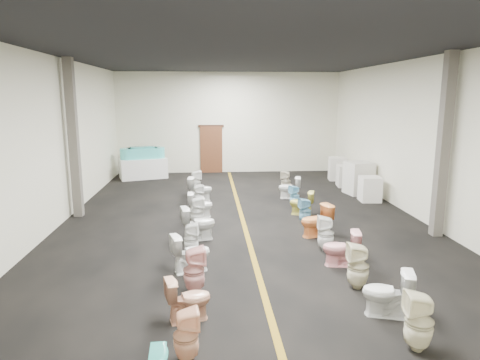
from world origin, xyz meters
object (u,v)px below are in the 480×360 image
(appliance_crate_a, at_px, (370,189))
(toilet_right_9, at_px, (289,188))
(toilet_left_4, at_px, (191,253))
(toilet_right_6, at_px, (305,211))
(appliance_crate_d, at_px, (337,169))
(toilet_left_11, at_px, (196,182))
(toilet_left_9, at_px, (198,196))
(toilet_left_7, at_px, (197,212))
(toilet_right_4, at_px, (326,233))
(appliance_crate_c, at_px, (347,176))
(appliance_crate_b, at_px, (359,178))
(toilet_left_5, at_px, (191,239))
(display_table, at_px, (143,168))
(toilet_right_3, at_px, (341,248))
(toilet_right_10, at_px, (286,181))
(toilet_right_0, at_px, (419,322))
(bathtub, at_px, (143,153))
(toilet_right_5, at_px, (316,221))
(toilet_left_1, at_px, (186,336))
(toilet_right_1, at_px, (387,293))
(toilet_left_8, at_px, (200,205))
(toilet_left_2, at_px, (188,299))
(toilet_left_3, at_px, (194,270))
(toilet_left_6, at_px, (198,223))
(toilet_right_7, at_px, (302,203))
(toilet_left_10, at_px, (200,189))
(toilet_right_8, at_px, (295,196))
(toilet_right_2, at_px, (358,266))

(appliance_crate_a, xyz_separation_m, toilet_right_9, (-2.59, 0.59, -0.04))
(toilet_left_4, distance_m, toilet_right_6, 4.26)
(appliance_crate_d, relative_size, toilet_left_11, 1.13)
(toilet_left_9, xyz_separation_m, toilet_right_9, (3.09, 1.01, 0.01))
(appliance_crate_a, xyz_separation_m, toilet_left_7, (-5.67, -2.37, -0.01))
(toilet_right_4, bearing_deg, appliance_crate_c, 165.62)
(appliance_crate_b, height_order, toilet_left_5, appliance_crate_b)
(display_table, distance_m, toilet_right_3, 11.41)
(toilet_left_5, height_order, toilet_right_10, toilet_right_10)
(toilet_right_0, bearing_deg, bathtub, -148.55)
(toilet_right_3, distance_m, toilet_right_5, 1.90)
(appliance_crate_c, bearing_deg, toilet_left_1, -117.81)
(toilet_right_0, xyz_separation_m, toilet_right_1, (-0.04, 0.95, -0.04))
(toilet_left_8, xyz_separation_m, toilet_right_9, (3.01, 2.05, 0.02))
(bathtub, bearing_deg, toilet_left_2, -94.39)
(toilet_left_1, bearing_deg, toilet_left_4, -7.94)
(display_table, bearing_deg, toilet_left_3, -77.35)
(appliance_crate_b, height_order, toilet_right_5, appliance_crate_b)
(bathtub, height_order, toilet_left_4, bathtub)
(toilet_left_6, relative_size, toilet_left_7, 1.03)
(appliance_crate_a, height_order, toilet_right_7, appliance_crate_a)
(toilet_left_5, bearing_deg, toilet_right_3, -102.25)
(toilet_left_2, relative_size, toilet_right_7, 0.99)
(toilet_left_7, height_order, toilet_right_7, toilet_left_7)
(toilet_left_4, height_order, toilet_right_4, toilet_right_4)
(appliance_crate_a, xyz_separation_m, toilet_right_7, (-2.62, -1.46, -0.05))
(toilet_right_7, bearing_deg, toilet_left_1, -5.94)
(toilet_left_10, bearing_deg, toilet_right_9, -80.91)
(toilet_left_7, bearing_deg, toilet_right_10, -47.45)
(display_table, relative_size, toilet_right_10, 2.40)
(appliance_crate_c, distance_m, toilet_left_8, 6.80)
(appliance_crate_d, distance_m, toilet_right_6, 6.64)
(toilet_right_6, distance_m, toilet_right_8, 1.90)
(toilet_left_5, relative_size, toilet_right_5, 0.89)
(toilet_right_6, xyz_separation_m, toilet_right_7, (0.10, 0.92, -0.00))
(toilet_left_6, relative_size, toilet_right_2, 0.97)
(appliance_crate_d, relative_size, toilet_left_2, 1.33)
(toilet_left_3, distance_m, toilet_left_5, 1.92)
(toilet_left_8, relative_size, toilet_left_11, 0.86)
(toilet_left_7, distance_m, toilet_right_6, 2.94)
(bathtub, relative_size, toilet_right_0, 2.12)
(toilet_left_11, relative_size, toilet_right_0, 0.98)
(toilet_right_0, xyz_separation_m, toilet_right_8, (-0.12, 7.87, -0.09))
(appliance_crate_d, bearing_deg, toilet_right_2, -104.86)
(toilet_left_5, relative_size, toilet_left_7, 0.89)
(toilet_left_2, xyz_separation_m, toilet_right_6, (2.97, 4.92, 0.01))
(appliance_crate_a, xyz_separation_m, toilet_left_4, (-5.72, -5.40, -0.02))
(appliance_crate_c, height_order, toilet_right_2, toilet_right_2)
(toilet_left_6, relative_size, toilet_right_9, 1.11)
(toilet_left_1, height_order, toilet_right_6, toilet_left_1)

